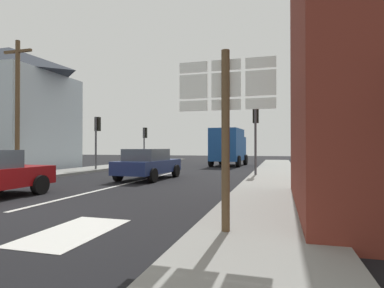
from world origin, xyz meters
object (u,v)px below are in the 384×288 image
Objects in this scene: sedan_far at (148,164)px; traffic_light_near_left at (97,131)px; delivery_truck at (228,146)px; traffic_light_far_left at (145,137)px; traffic_light_near_right at (256,124)px; route_sign_post at (226,121)px.

sedan_far is 1.22× the size of traffic_light_near_left.
delivery_truck is 7.30m from traffic_light_far_left.
sedan_far is at bearing -99.77° from delivery_truck.
sedan_far is 1.15× the size of traffic_light_near_right.
sedan_far is 0.84× the size of delivery_truck.
delivery_truck is 9.85m from traffic_light_near_right.
traffic_light_far_left is at bearing 117.94° from route_sign_post.
delivery_truck is at bearing 107.30° from traffic_light_near_right.
traffic_light_near_left is (-7.21, -8.18, 0.94)m from delivery_truck.
delivery_truck reaches higher than sedan_far.
delivery_truck is at bearing 48.59° from traffic_light_near_left.
traffic_light_far_left is 7.35m from traffic_light_near_left.
traffic_light_far_left is (-5.18, 10.99, 1.65)m from sedan_far.
delivery_truck is 10.94m from traffic_light_near_left.
sedan_far is 10.23m from route_sign_post.
route_sign_post is at bearing -58.82° from sedan_far.
sedan_far is 12.03m from delivery_truck.
route_sign_post is (5.26, -8.69, 1.24)m from sedan_far.
traffic_light_far_left is (-10.43, 19.67, 0.41)m from route_sign_post.
traffic_light_near_left reaches higher than route_sign_post.
traffic_light_near_right is at bearing 91.59° from route_sign_post.
traffic_light_near_left is (-5.18, 3.64, 1.83)m from sedan_far.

